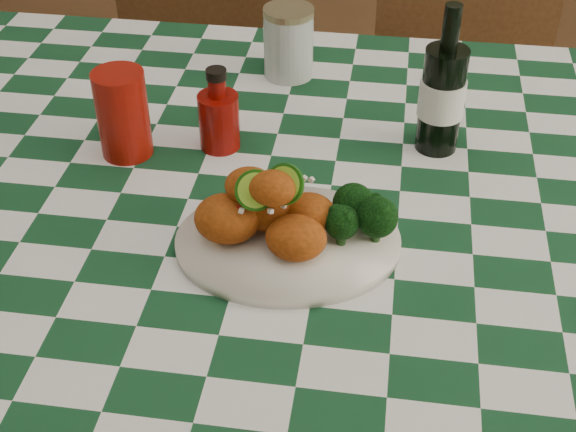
% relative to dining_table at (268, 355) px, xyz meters
% --- Properties ---
extents(dining_table, '(1.66, 1.06, 0.79)m').
position_rel_dining_table_xyz_m(dining_table, '(0.00, 0.00, 0.00)').
color(dining_table, '#123F21').
rests_on(dining_table, ground).
extents(plate, '(0.34, 0.28, 0.02)m').
position_rel_dining_table_xyz_m(plate, '(0.06, -0.15, 0.40)').
color(plate, silver).
rests_on(plate, dining_table).
extents(fried_chicken_pile, '(0.17, 0.12, 0.11)m').
position_rel_dining_table_xyz_m(fried_chicken_pile, '(0.04, -0.15, 0.46)').
color(fried_chicken_pile, '#A94410').
rests_on(fried_chicken_pile, plate).
extents(broccoli_side, '(0.09, 0.09, 0.06)m').
position_rel_dining_table_xyz_m(broccoli_side, '(0.16, -0.14, 0.44)').
color(broccoli_side, black).
rests_on(broccoli_side, plate).
extents(red_tumbler, '(0.08, 0.08, 0.14)m').
position_rel_dining_table_xyz_m(red_tumbler, '(-0.23, 0.04, 0.46)').
color(red_tumbler, maroon).
rests_on(red_tumbler, dining_table).
extents(ketchup_bottle, '(0.08, 0.08, 0.14)m').
position_rel_dining_table_xyz_m(ketchup_bottle, '(-0.09, 0.08, 0.46)').
color(ketchup_bottle, '#700905').
rests_on(ketchup_bottle, dining_table).
extents(mason_jar, '(0.09, 0.09, 0.13)m').
position_rel_dining_table_xyz_m(mason_jar, '(-0.01, 0.33, 0.46)').
color(mason_jar, '#B2BCBA').
rests_on(mason_jar, dining_table).
extents(beer_bottle, '(0.09, 0.09, 0.24)m').
position_rel_dining_table_xyz_m(beer_bottle, '(0.26, 0.13, 0.51)').
color(beer_bottle, black).
rests_on(beer_bottle, dining_table).
extents(wooden_chair_left, '(0.46, 0.48, 0.95)m').
position_rel_dining_table_xyz_m(wooden_chair_left, '(-0.34, 0.72, 0.08)').
color(wooden_chair_left, '#472814').
rests_on(wooden_chair_left, ground).
extents(wooden_chair_right, '(0.44, 0.46, 0.94)m').
position_rel_dining_table_xyz_m(wooden_chair_right, '(0.34, 0.68, 0.08)').
color(wooden_chair_right, '#472814').
rests_on(wooden_chair_right, ground).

